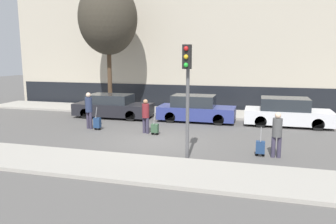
{
  "coord_description": "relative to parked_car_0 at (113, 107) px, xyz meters",
  "views": [
    {
      "loc": [
        4.31,
        -13.2,
        3.62
      ],
      "look_at": [
        0.18,
        1.8,
        0.95
      ],
      "focal_mm": 35.0,
      "sensor_mm": 36.0,
      "label": 1
    }
  ],
  "objects": [
    {
      "name": "building_facade",
      "position": [
        3.98,
        5.8,
        4.38
      ],
      "size": [
        28.0,
        2.2,
        10.09
      ],
      "color": "#B7AD99",
      "rests_on": "ground_plane"
    },
    {
      "name": "parked_car_1",
      "position": [
        5.0,
        0.12,
        0.03
      ],
      "size": [
        4.24,
        1.71,
        1.47
      ],
      "color": "navy",
      "rests_on": "ground_plane"
    },
    {
      "name": "ground_plane",
      "position": [
        3.98,
        -4.47,
        -0.65
      ],
      "size": [
        80.0,
        80.0,
        0.0
      ],
      "primitive_type": "plane",
      "color": "#565451"
    },
    {
      "name": "parked_car_2",
      "position": [
        9.81,
        0.27,
        0.03
      ],
      "size": [
        4.37,
        1.86,
        1.47
      ],
      "color": "silver",
      "rests_on": "ground_plane"
    },
    {
      "name": "sidewalk_far",
      "position": [
        3.98,
        2.53,
        -0.59
      ],
      "size": [
        28.0,
        3.0,
        0.12
      ],
      "color": "#A39E93",
      "rests_on": "ground_plane"
    },
    {
      "name": "parked_car_0",
      "position": [
        0.0,
        0.0,
        0.0
      ],
      "size": [
        4.57,
        1.8,
        1.37
      ],
      "color": "black",
      "rests_on": "ground_plane"
    },
    {
      "name": "bare_tree_near_crossing",
      "position": [
        -1.04,
        1.91,
        5.3
      ],
      "size": [
        3.72,
        3.72,
        8.12
      ],
      "color": "#4C3826",
      "rests_on": "sidewalk_far"
    },
    {
      "name": "trolley_center",
      "position": [
        3.77,
        -3.55,
        -0.33
      ],
      "size": [
        0.34,
        0.29,
        1.05
      ],
      "color": "#335138",
      "rests_on": "ground_plane"
    },
    {
      "name": "traffic_light",
      "position": [
        5.98,
        -6.82,
        2.19
      ],
      "size": [
        0.28,
        0.47,
        3.99
      ],
      "color": "#515154",
      "rests_on": "ground_plane"
    },
    {
      "name": "trolley_left",
      "position": [
        0.72,
        -3.34,
        -0.28
      ],
      "size": [
        0.34,
        0.29,
        1.15
      ],
      "color": "navy",
      "rests_on": "ground_plane"
    },
    {
      "name": "sidewalk_near",
      "position": [
        3.98,
        -8.22,
        -0.59
      ],
      "size": [
        28.0,
        2.5,
        0.12
      ],
      "color": "#A39E93",
      "rests_on": "ground_plane"
    },
    {
      "name": "trolley_right",
      "position": [
        8.48,
        -5.67,
        -0.31
      ],
      "size": [
        0.34,
        0.29,
        1.1
      ],
      "color": "navy",
      "rests_on": "ground_plane"
    },
    {
      "name": "pedestrian_right",
      "position": [
        9.03,
        -5.65,
        0.29
      ],
      "size": [
        0.35,
        0.34,
        1.65
      ],
      "rotation": [
        0.0,
        0.0,
        0.04
      ],
      "color": "#383347",
      "rests_on": "ground_plane"
    },
    {
      "name": "pedestrian_left",
      "position": [
        0.2,
        -3.17,
        0.4
      ],
      "size": [
        0.34,
        0.34,
        1.83
      ],
      "rotation": [
        0.0,
        0.0,
        2.83
      ],
      "color": "#383347",
      "rests_on": "ground_plane"
    },
    {
      "name": "pedestrian_center",
      "position": [
        3.26,
        -3.35,
        0.27
      ],
      "size": [
        0.34,
        0.34,
        1.62
      ],
      "rotation": [
        0.0,
        0.0,
        2.77
      ],
      "color": "#383347",
      "rests_on": "ground_plane"
    }
  ]
}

